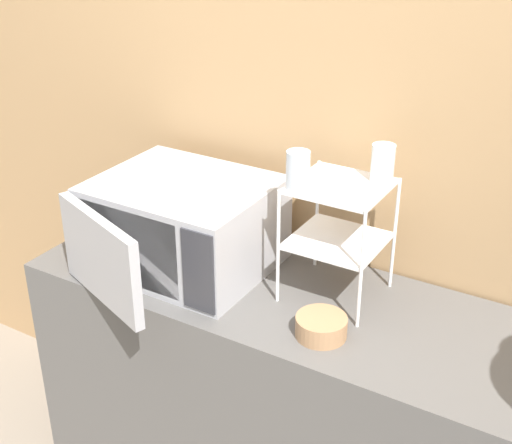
{
  "coord_description": "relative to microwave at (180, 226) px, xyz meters",
  "views": [
    {
      "loc": [
        0.88,
        -1.31,
        2.04
      ],
      "look_at": [
        -0.09,
        0.3,
        1.1
      ],
      "focal_mm": 50.0,
      "sensor_mm": 36.0,
      "label": 1
    }
  ],
  "objects": [
    {
      "name": "microwave",
      "position": [
        0.0,
        0.0,
        0.0
      ],
      "size": [
        0.54,
        0.6,
        0.28
      ],
      "color": "#ADADB2",
      "rests_on": "counter"
    },
    {
      "name": "glass_front_left",
      "position": [
        0.4,
        0.01,
        0.27
      ],
      "size": [
        0.07,
        0.07,
        0.11
      ],
      "color": "silver",
      "rests_on": "dish_rack"
    },
    {
      "name": "wall_back",
      "position": [
        0.33,
        0.34,
        0.26
      ],
      "size": [
        8.0,
        0.06,
        2.6
      ],
      "color": "tan",
      "rests_on": "ground_plane"
    },
    {
      "name": "dish_rack",
      "position": [
        0.49,
        0.1,
        0.11
      ],
      "size": [
        0.26,
        0.25,
        0.35
      ],
      "color": "white",
      "rests_on": "counter"
    },
    {
      "name": "counter",
      "position": [
        0.33,
        0.02,
        -0.59
      ],
      "size": [
        1.54,
        0.55,
        0.9
      ],
      "color": "#595654",
      "rests_on": "ground_plane"
    },
    {
      "name": "bowl",
      "position": [
        0.55,
        -0.12,
        -0.11
      ],
      "size": [
        0.14,
        0.14,
        0.06
      ],
      "color": "#AD7F56",
      "rests_on": "counter"
    },
    {
      "name": "glass_back_right",
      "position": [
        0.58,
        0.17,
        0.27
      ],
      "size": [
        0.07,
        0.07,
        0.11
      ],
      "color": "silver",
      "rests_on": "dish_rack"
    }
  ]
}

